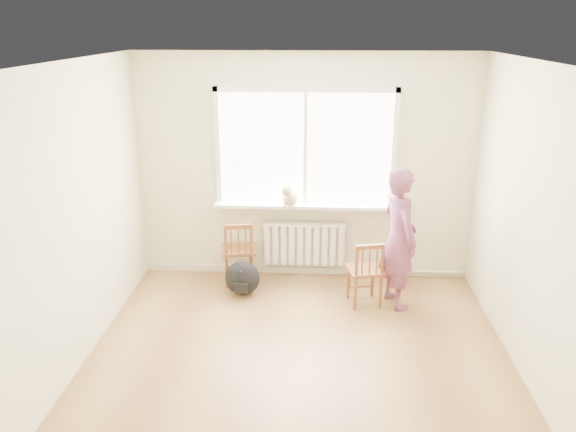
# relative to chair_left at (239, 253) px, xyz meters

# --- Properties ---
(floor) EXTENTS (4.50, 4.50, 0.00)m
(floor) POSITION_rel_chair_left_xyz_m (0.77, -1.91, -0.40)
(floor) COLOR #9C7440
(floor) RESTS_ON ground
(ceiling) EXTENTS (4.50, 4.50, 0.00)m
(ceiling) POSITION_rel_chair_left_xyz_m (0.77, -1.91, 2.30)
(ceiling) COLOR white
(ceiling) RESTS_ON back_wall
(back_wall) EXTENTS (4.00, 0.01, 2.70)m
(back_wall) POSITION_rel_chair_left_xyz_m (0.77, 0.34, 0.95)
(back_wall) COLOR beige
(back_wall) RESTS_ON ground
(window) EXTENTS (2.12, 0.05, 1.42)m
(window) POSITION_rel_chair_left_xyz_m (0.77, 0.32, 1.26)
(window) COLOR white
(window) RESTS_ON back_wall
(windowsill) EXTENTS (2.15, 0.22, 0.04)m
(windowsill) POSITION_rel_chair_left_xyz_m (0.77, 0.23, 0.53)
(windowsill) COLOR white
(windowsill) RESTS_ON back_wall
(radiator) EXTENTS (1.00, 0.12, 0.55)m
(radiator) POSITION_rel_chair_left_xyz_m (0.77, 0.25, 0.04)
(radiator) COLOR white
(radiator) RESTS_ON back_wall
(heating_pipe) EXTENTS (1.40, 0.04, 0.04)m
(heating_pipe) POSITION_rel_chair_left_xyz_m (2.02, 0.28, -0.32)
(heating_pipe) COLOR silver
(heating_pipe) RESTS_ON back_wall
(baseboard) EXTENTS (4.00, 0.03, 0.08)m
(baseboard) POSITION_rel_chair_left_xyz_m (0.77, 0.33, -0.36)
(baseboard) COLOR beige
(baseboard) RESTS_ON ground
(chair_left) EXTENTS (0.45, 0.43, 0.80)m
(chair_left) POSITION_rel_chair_left_xyz_m (0.00, 0.00, 0.00)
(chair_left) COLOR brown
(chair_left) RESTS_ON floor
(chair_right) EXTENTS (0.45, 0.44, 0.76)m
(chair_right) POSITION_rel_chair_left_xyz_m (1.47, -0.46, -0.02)
(chair_right) COLOR brown
(chair_right) RESTS_ON floor
(person) EXTENTS (0.55, 0.66, 1.57)m
(person) POSITION_rel_chair_left_xyz_m (1.81, -0.41, 0.38)
(person) COLOR #AC3944
(person) RESTS_ON floor
(cat) EXTENTS (0.26, 0.44, 0.30)m
(cat) POSITION_rel_chair_left_xyz_m (0.60, 0.15, 0.67)
(cat) COLOR beige
(cat) RESTS_ON windowsill
(backpack) EXTENTS (0.47, 0.40, 0.40)m
(backpack) POSITION_rel_chair_left_xyz_m (0.08, -0.28, -0.20)
(backpack) COLOR black
(backpack) RESTS_ON floor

